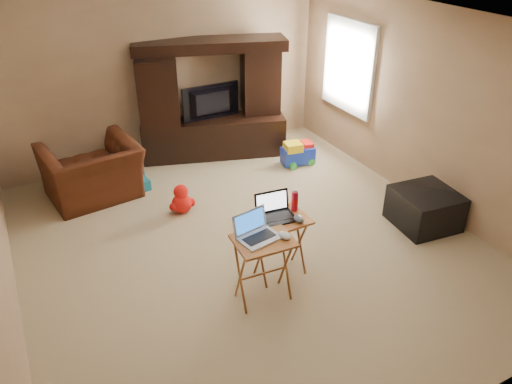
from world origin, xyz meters
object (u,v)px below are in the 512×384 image
tray_table_right (281,247)px  laptop_right (277,209)px  ottoman (425,208)px  laptop_left (259,228)px  recliner (92,172)px  water_bottle (295,201)px  push_toy (298,153)px  television (213,103)px  plush_toy (181,199)px  mouse_left (285,235)px  child_rocker (131,172)px  tray_table_left (263,270)px  mouse_right (299,219)px  entertainment_center (212,100)px

tray_table_right → laptop_right: laptop_right is taller
tray_table_right → laptop_right: 0.47m
ottoman → laptop_left: 2.53m
laptop_left → laptop_right: laptop_left is taller
recliner → water_bottle: size_ratio=5.43×
recliner → push_toy: (2.97, -0.41, -0.19)m
water_bottle → tray_table_right: bearing=-158.2°
recliner → push_toy: size_ratio=2.35×
television → plush_toy: television is taller
laptop_right → water_bottle: 0.25m
push_toy → laptop_left: (-1.94, -2.40, 0.65)m
laptop_left → water_bottle: 0.65m
push_toy → laptop_right: 2.76m
tray_table_right → mouse_left: 0.54m
child_rocker → ottoman: bearing=-47.3°
push_toy → tray_table_left: 3.10m
tray_table_right → water_bottle: size_ratio=3.25×
tray_table_left → mouse_left: size_ratio=4.92×
mouse_left → mouse_right: (0.28, 0.21, -0.02)m
water_bottle → plush_toy: bearing=113.6°
plush_toy → tray_table_left: 1.94m
plush_toy → tray_table_right: size_ratio=0.57×
push_toy → mouse_left: bearing=-115.2°
entertainment_center → plush_toy: (-1.06, -1.41, -0.70)m
child_rocker → water_bottle: bearing=-72.7°
laptop_left → laptop_right: size_ratio=1.02×
mouse_left → recliner: bearing=113.3°
ottoman → laptop_left: bearing=-174.3°
child_rocker → push_toy: child_rocker is taller
tray_table_left → laptop_right: 0.62m
laptop_right → mouse_right: laptop_right is taller
television → recliner: bearing=11.9°
plush_toy → laptop_left: 2.01m
tray_table_left → laptop_right: bearing=45.5°
plush_toy → water_bottle: water_bottle is taller
mouse_right → mouse_left: bearing=-143.8°
entertainment_center → child_rocker: entertainment_center is taller
recliner → child_rocker: recliner is taller
entertainment_center → television: entertainment_center is taller
entertainment_center → television: (0.00, -0.04, -0.04)m
plush_toy → tray_table_right: (0.50, -1.67, 0.15)m
child_rocker → laptop_left: laptop_left is taller
laptop_right → television: bearing=85.0°
tray_table_left → laptop_left: laptop_left is taller
child_rocker → mouse_left: size_ratio=3.57×
ottoman → water_bottle: (-1.86, 0.06, 0.58)m
television → ottoman: television is taller
push_toy → plush_toy: bearing=-157.0°
entertainment_center → laptop_left: entertainment_center is taller
television → water_bottle: (-0.37, -2.96, -0.06)m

